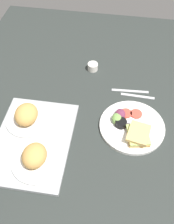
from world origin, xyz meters
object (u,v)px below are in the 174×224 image
(plate_with_salad, at_px, (131,126))
(knife, at_px, (130,91))
(espresso_cup, at_px, (93,67))
(bread_plate_far, at_px, (27,116))
(fork, at_px, (138,96))
(serving_tray, at_px, (33,141))
(bread_plate_near, at_px, (36,158))

(plate_with_salad, height_order, knife, plate_with_salad)
(espresso_cup, height_order, knife, espresso_cup)
(bread_plate_far, xyz_separation_m, knife, (0.28, -0.46, -0.05))
(espresso_cup, distance_m, knife, 0.25)
(bread_plate_far, height_order, fork, bread_plate_far)
(plate_with_salad, bearing_deg, fork, -6.65)
(serving_tray, distance_m, espresso_cup, 0.55)
(serving_tray, relative_size, knife, 2.37)
(fork, bearing_deg, knife, -35.06)
(bread_plate_near, xyz_separation_m, bread_plate_far, (0.20, 0.10, 0.00))
(serving_tray, xyz_separation_m, plate_with_salad, (0.14, -0.42, 0.01))
(espresso_cup, bearing_deg, fork, -122.76)
(bread_plate_near, bearing_deg, espresso_cup, -13.12)
(bread_plate_far, height_order, plate_with_salad, bread_plate_far)
(bread_plate_near, distance_m, knife, 0.60)
(fork, height_order, knife, same)
(bread_plate_near, relative_size, knife, 1.10)
(plate_with_salad, xyz_separation_m, espresso_cup, (0.37, 0.23, 0.00))
(bread_plate_far, relative_size, espresso_cup, 3.65)
(serving_tray, bearing_deg, fork, -52.12)
(plate_with_salad, height_order, fork, plate_with_salad)
(bread_plate_far, bearing_deg, knife, -58.23)
(bread_plate_far, relative_size, knife, 1.08)
(serving_tray, bearing_deg, plate_with_salad, -71.55)
(bread_plate_near, height_order, bread_plate_far, bread_plate_far)
(bread_plate_near, distance_m, fork, 0.60)
(plate_with_salad, relative_size, fork, 1.76)
(plate_with_salad, bearing_deg, bread_plate_near, 122.86)
(serving_tray, bearing_deg, knife, -47.13)
(fork, bearing_deg, bread_plate_near, 50.17)
(bread_plate_near, relative_size, plate_with_salad, 0.70)
(plate_with_salad, relative_size, espresso_cup, 5.34)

